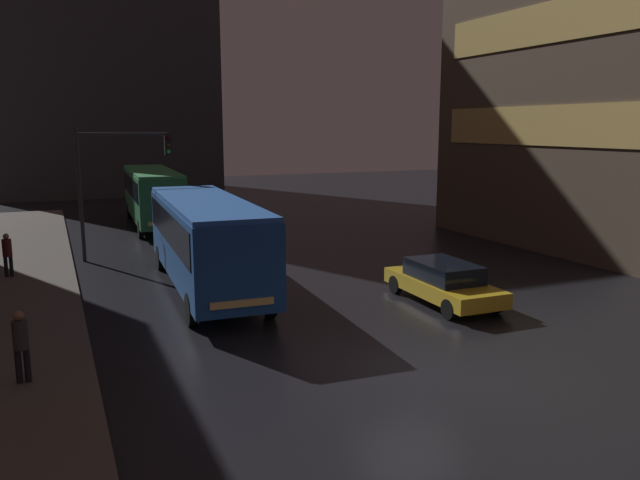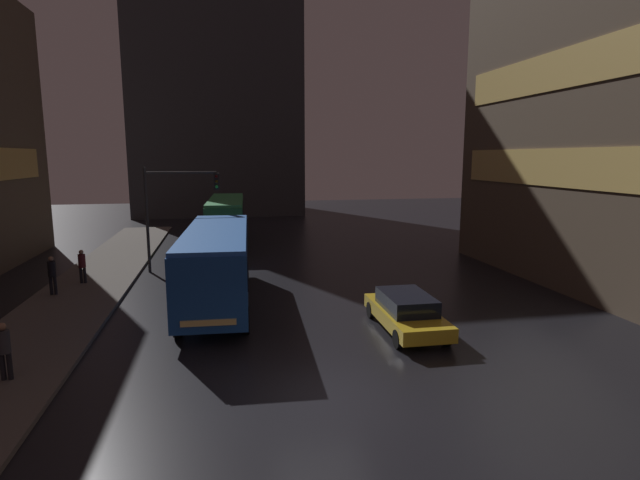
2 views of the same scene
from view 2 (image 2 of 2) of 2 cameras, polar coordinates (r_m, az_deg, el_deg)
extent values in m
plane|color=black|center=(13.88, 0.21, -17.71)|extent=(120.00, 120.00, 0.00)
cube|color=#56514C|center=(23.90, -26.81, -6.76)|extent=(4.00, 48.00, 0.15)
cube|color=#EAC66B|center=(26.66, 24.77, 7.54)|extent=(0.24, 15.00, 1.80)
cube|color=#EAC66B|center=(26.95, 25.46, 17.09)|extent=(0.24, 15.00, 1.80)
cube|color=#2D2D33|center=(59.62, -11.73, 16.93)|extent=(18.00, 12.00, 28.51)
cube|color=#E0B25B|center=(59.80, -2.76, 12.08)|extent=(0.24, 10.20, 1.80)
cube|color=#E0B25B|center=(60.83, -2.83, 20.36)|extent=(0.24, 10.20, 1.80)
cube|color=#194793|center=(21.95, -11.67, -2.55)|extent=(3.14, 10.78, 2.57)
cube|color=black|center=(21.85, -11.71, -1.17)|extent=(3.15, 9.93, 1.10)
cube|color=blue|center=(21.71, -11.79, 0.98)|extent=(3.07, 10.56, 0.16)
cube|color=#F4CC72|center=(17.03, -12.63, -9.21)|extent=(1.82, 0.19, 0.20)
cylinder|color=black|center=(18.46, -8.48, -9.07)|extent=(0.30, 1.01, 1.00)
cylinder|color=black|center=(18.64, -15.97, -9.15)|extent=(0.30, 1.01, 1.00)
cylinder|color=black|center=(26.04, -8.42, -3.58)|extent=(0.30, 1.01, 1.00)
cylinder|color=black|center=(26.17, -13.69, -3.69)|extent=(0.30, 1.01, 1.00)
cube|color=#236B38|center=(37.49, -10.63, 2.45)|extent=(2.92, 10.93, 2.61)
cube|color=black|center=(37.43, -10.66, 3.29)|extent=(2.94, 10.07, 1.10)
cube|color=#399252|center=(37.35, -10.70, 4.56)|extent=(2.86, 10.71, 0.16)
cube|color=#F4CC72|center=(32.24, -10.93, -0.31)|extent=(1.70, 0.18, 0.20)
cylinder|color=black|center=(33.69, -8.91, -0.61)|extent=(0.30, 1.01, 1.00)
cylinder|color=black|center=(33.78, -12.69, -0.70)|extent=(0.30, 1.01, 1.00)
cylinder|color=black|center=(41.62, -8.85, 1.31)|extent=(0.30, 1.01, 1.00)
cylinder|color=black|center=(41.70, -11.91, 1.23)|extent=(0.30, 1.01, 1.00)
cube|color=gold|center=(18.86, 9.81, -8.54)|extent=(1.96, 4.71, 0.50)
cube|color=black|center=(18.70, 9.85, -6.96)|extent=(1.65, 2.60, 0.58)
cylinder|color=black|center=(17.82, 14.29, -10.57)|extent=(0.21, 0.64, 0.64)
cylinder|color=black|center=(17.20, 8.91, -11.13)|extent=(0.21, 0.64, 0.64)
cylinder|color=black|center=(20.69, 10.50, -7.60)|extent=(0.21, 0.64, 0.64)
cylinder|color=black|center=(20.16, 5.83, -7.95)|extent=(0.21, 0.64, 0.64)
cylinder|color=black|center=(25.75, -28.38, -4.62)|extent=(0.14, 0.14, 0.85)
cylinder|color=black|center=(25.70, -28.00, -4.61)|extent=(0.14, 0.14, 0.85)
cylinder|color=black|center=(25.56, -28.33, -2.92)|extent=(0.35, 0.35, 0.71)
sphere|color=#8C664C|center=(25.48, -28.41, -1.91)|extent=(0.22, 0.22, 0.22)
cylinder|color=black|center=(27.45, -25.65, -3.65)|extent=(0.14, 0.14, 0.79)
cylinder|color=black|center=(27.41, -25.28, -3.64)|extent=(0.14, 0.14, 0.79)
cylinder|color=#4C191E|center=(27.28, -25.57, -2.16)|extent=(0.48, 0.48, 0.66)
sphere|color=#8C664C|center=(27.21, -25.64, -1.25)|extent=(0.22, 0.22, 0.22)
cylinder|color=black|center=(16.92, -32.51, -12.11)|extent=(0.14, 0.14, 0.79)
cylinder|color=black|center=(16.85, -31.93, -12.13)|extent=(0.14, 0.14, 0.79)
cylinder|color=#333338|center=(16.65, -32.45, -9.80)|extent=(0.39, 0.39, 0.66)
sphere|color=#8C664C|center=(16.52, -32.58, -8.36)|extent=(0.22, 0.22, 0.22)
cylinder|color=#2D2D2D|center=(28.88, -19.15, 2.11)|extent=(0.16, 0.16, 5.79)
cylinder|color=#2D2D2D|center=(28.48, -15.63, 7.43)|extent=(3.79, 0.12, 0.12)
cube|color=black|center=(28.41, -11.74, 6.57)|extent=(0.30, 0.24, 0.90)
sphere|color=#390706|center=(28.26, -11.76, 7.12)|extent=(0.18, 0.18, 0.18)
sphere|color=#3B2B07|center=(28.28, -11.75, 6.56)|extent=(0.18, 0.18, 0.18)
sphere|color=green|center=(28.29, -11.73, 5.99)|extent=(0.18, 0.18, 0.18)
camera|label=1|loc=(5.30, -100.88, -7.79)|focal=35.00mm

